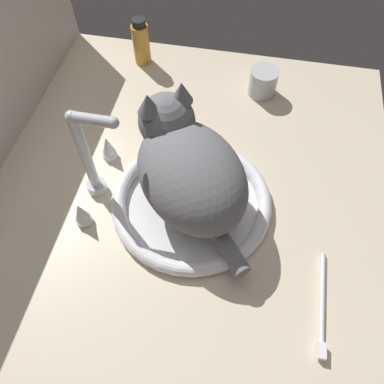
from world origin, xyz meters
TOP-DOWN VIEW (x-y plane):
  - countertop at (0.00, 0.00)cm, footprint 101.64×83.87cm
  - sink_basin at (0.48, -0.93)cm, footprint 32.35×32.35cm
  - faucet at (0.48, 18.63)cm, footprint 20.11×10.23cm
  - cat at (2.13, 0.37)cm, footprint 31.99×30.66cm
  - amber_bottle at (42.37, 20.63)cm, footprint 4.42×4.42cm
  - metal_jar at (36.18, -11.80)cm, footprint 7.06×7.06cm
  - toothbrush at (-16.32, -27.30)cm, footprint 18.96×1.31cm

SIDE VIEW (x-z plane):
  - countertop at x=0.00cm, z-range 0.00..3.00cm
  - toothbrush at x=-16.32cm, z-range 2.76..4.46cm
  - sink_basin at x=0.48cm, z-range 2.85..5.67cm
  - metal_jar at x=36.18cm, z-range 3.02..9.71cm
  - amber_bottle at x=42.37cm, z-range 2.64..14.91cm
  - faucet at x=0.48cm, z-range 0.32..22.82cm
  - cat at x=2.13cm, z-range 4.14..23.56cm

